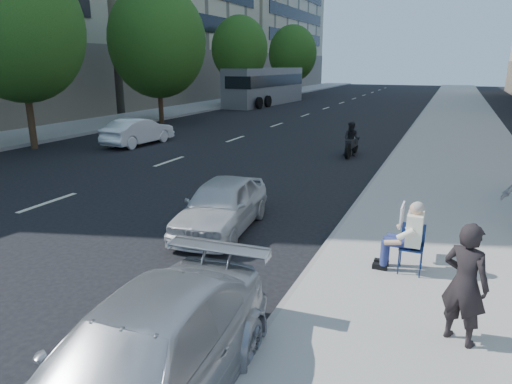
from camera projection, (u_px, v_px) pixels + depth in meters
The scene contains 14 objects.
ground at pixel (224, 273), 8.40m from camera, with size 160.00×160.00×0.00m, color black.
near_sidewalk at pixel (459, 133), 24.56m from camera, with size 5.00×120.00×0.15m, color #A19E97.
far_sidewalk at pixel (142, 116), 32.41m from camera, with size 4.50×120.00×0.15m, color #A19E97.
tree_far_b at pixel (19, 29), 19.26m from camera, with size 5.40×5.40×8.24m.
tree_far_c at pixel (157, 41), 28.14m from camera, with size 6.00×6.00×8.47m.
tree_far_d at pixel (240, 49), 38.79m from camera, with size 4.80×4.80×7.65m.
tree_far_e at pixel (293, 53), 51.21m from camera, with size 5.40×5.40×7.89m.
seated_protester at pixel (406, 232), 7.98m from camera, with size 0.83×1.12×1.31m.
pedestrian_woman at pixel (465, 284), 5.88m from camera, with size 0.61×0.40×1.66m, color black.
parked_sedan at pixel (139, 367), 4.81m from camera, with size 1.79×4.41×1.28m, color #B2B4B9.
white_sedan_near at pixel (222, 205), 10.41m from camera, with size 1.42×3.54×1.21m, color silver.
white_sedan_mid at pixel (138, 131), 21.49m from camera, with size 1.32×3.79×1.25m, color white.
motorcycle at pixel (352, 141), 18.80m from camera, with size 0.72×2.04×1.42m.
bus at pixel (266, 87), 42.41m from camera, with size 3.40×12.21×3.30m.
Camera 1 is at (3.55, -6.83, 3.72)m, focal length 32.00 mm.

